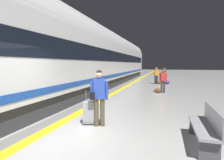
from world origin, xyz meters
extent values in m
plane|color=#B7B7B2|center=(0.00, 0.00, 0.00)|extent=(120.00, 120.00, 0.00)
cube|color=yellow|center=(-0.88, 10.00, 0.00)|extent=(0.36, 80.00, 0.01)
cube|color=slate|center=(-1.22, 10.00, 0.00)|extent=(0.63, 80.00, 0.01)
cube|color=#38383D|center=(-3.01, 9.41, 0.35)|extent=(2.67, 32.53, 0.70)
cube|color=white|center=(-3.01, 9.41, 2.15)|extent=(2.90, 33.89, 2.90)
cylinder|color=white|center=(-3.01, 9.41, 3.55)|extent=(2.84, 33.21, 2.84)
cube|color=black|center=(-3.01, 9.41, 2.50)|extent=(2.93, 31.85, 0.80)
cube|color=#1E4CB2|center=(-3.01, 9.41, 1.00)|extent=(2.94, 33.21, 0.24)
cube|color=gray|center=(-4.47, 14.49, 1.90)|extent=(0.02, 0.90, 2.00)
cylinder|color=brown|center=(0.52, 0.96, 0.43)|extent=(0.14, 0.14, 0.86)
cylinder|color=brown|center=(0.35, 0.91, 0.43)|extent=(0.14, 0.14, 0.86)
cube|color=blue|center=(0.44, 0.93, 1.16)|extent=(0.39, 0.30, 0.61)
cylinder|color=blue|center=(0.65, 0.99, 1.11)|extent=(0.09, 0.09, 0.57)
cylinder|color=blue|center=(0.23, 0.85, 1.11)|extent=(0.09, 0.09, 0.57)
sphere|color=beige|center=(0.44, 0.93, 1.60)|extent=(0.22, 0.22, 0.22)
sphere|color=black|center=(0.44, 0.93, 1.63)|extent=(0.21, 0.21, 0.21)
cube|color=black|center=(0.25, 0.84, 0.96)|extent=(0.22, 0.32, 0.22)
cube|color=#9E9EA3|center=(0.09, 0.96, 0.40)|extent=(0.43, 0.34, 0.67)
cube|color=#9E9EA3|center=(0.13, 0.85, 0.31)|extent=(0.30, 0.12, 0.37)
cylinder|color=black|center=(0.20, 1.07, 0.03)|extent=(0.04, 0.06, 0.06)
cylinder|color=black|center=(-0.07, 0.98, 0.03)|extent=(0.04, 0.06, 0.06)
cylinder|color=gray|center=(0.17, 1.05, 0.92)|extent=(0.02, 0.02, 0.38)
cylinder|color=gray|center=(-0.03, 0.98, 0.92)|extent=(0.02, 0.02, 0.38)
cube|color=black|center=(0.07, 1.01, 1.11)|extent=(0.22, 0.10, 0.02)
cylinder|color=#383842|center=(2.11, 8.20, 0.40)|extent=(0.13, 0.13, 0.80)
cylinder|color=#383842|center=(2.28, 8.24, 0.40)|extent=(0.13, 0.13, 0.80)
cube|color=red|center=(2.20, 8.22, 1.08)|extent=(0.35, 0.25, 0.57)
cylinder|color=red|center=(1.99, 8.19, 1.03)|extent=(0.09, 0.09, 0.53)
cylinder|color=red|center=(2.40, 8.27, 1.03)|extent=(0.09, 0.09, 0.53)
sphere|color=#A37556|center=(2.20, 8.22, 1.49)|extent=(0.21, 0.21, 0.21)
sphere|color=black|center=(2.20, 8.22, 1.51)|extent=(0.19, 0.19, 0.19)
ellipsoid|color=brown|center=(1.88, 8.06, 0.15)|extent=(0.44, 0.26, 0.30)
torus|color=brown|center=(1.88, 8.06, 0.25)|extent=(0.22, 0.02, 0.22)
cylinder|color=#383842|center=(2.12, 13.86, 0.40)|extent=(0.13, 0.13, 0.79)
cylinder|color=#383842|center=(2.28, 13.91, 0.40)|extent=(0.13, 0.13, 0.79)
cube|color=#338C4C|center=(2.20, 13.89, 1.07)|extent=(0.36, 0.26, 0.57)
cylinder|color=#338C4C|center=(2.00, 13.84, 1.03)|extent=(0.08, 0.08, 0.53)
cylinder|color=#338C4C|center=(2.40, 13.95, 1.03)|extent=(0.08, 0.08, 0.53)
sphere|color=#A37556|center=(2.20, 13.89, 1.48)|extent=(0.21, 0.21, 0.21)
sphere|color=black|center=(2.20, 13.89, 1.50)|extent=(0.19, 0.19, 0.19)
cube|color=navy|center=(2.23, 13.75, 1.09)|extent=(0.27, 0.19, 0.38)
ellipsoid|color=navy|center=(2.52, 13.70, 0.15)|extent=(0.44, 0.26, 0.30)
torus|color=navy|center=(2.52, 13.70, 0.25)|extent=(0.22, 0.02, 0.22)
cylinder|color=black|center=(1.40, 13.54, 0.41)|extent=(0.14, 0.14, 0.81)
cylinder|color=black|center=(1.56, 13.61, 0.41)|extent=(0.14, 0.14, 0.81)
cube|color=orange|center=(1.48, 13.57, 1.10)|extent=(0.38, 0.31, 0.58)
cylinder|color=orange|center=(1.28, 13.50, 1.05)|extent=(0.09, 0.09, 0.54)
cylinder|color=orange|center=(1.67, 13.66, 1.05)|extent=(0.09, 0.09, 0.54)
sphere|color=tan|center=(1.48, 13.57, 1.52)|extent=(0.21, 0.21, 0.21)
sphere|color=black|center=(1.48, 13.57, 1.54)|extent=(0.20, 0.20, 0.20)
ellipsoid|color=brown|center=(1.80, 13.45, 0.15)|extent=(0.44, 0.26, 0.30)
torus|color=brown|center=(1.80, 13.45, 0.25)|extent=(0.22, 0.02, 0.22)
cube|color=#99999E|center=(3.23, 0.35, 0.45)|extent=(0.44, 1.70, 0.06)
cube|color=#99999E|center=(3.43, 0.35, 0.69)|extent=(0.04, 1.70, 0.44)
cube|color=#4C4C51|center=(3.23, -0.37, 0.23)|extent=(0.40, 0.06, 0.45)
cube|color=#4C4C51|center=(3.23, 1.07, 0.23)|extent=(0.40, 0.06, 0.45)
camera|label=1|loc=(2.37, -4.20, 1.91)|focal=29.10mm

